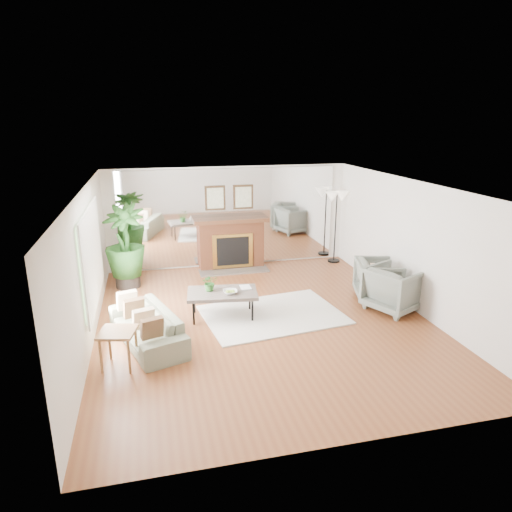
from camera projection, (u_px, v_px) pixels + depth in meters
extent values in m
plane|color=brown|center=(263.00, 320.00, 8.51)|extent=(7.00, 7.00, 0.00)
cube|color=silver|center=(88.00, 269.00, 7.49)|extent=(0.02, 7.00, 2.50)
cube|color=silver|center=(413.00, 246.00, 8.81)|extent=(0.02, 7.00, 2.50)
cube|color=silver|center=(229.00, 217.00, 11.40)|extent=(6.00, 0.02, 2.50)
cube|color=silver|center=(229.00, 217.00, 11.38)|extent=(5.40, 0.04, 2.40)
cube|color=#B2E09E|center=(91.00, 256.00, 7.84)|extent=(0.04, 2.40, 1.50)
cube|color=brown|center=(231.00, 244.00, 11.39)|extent=(1.60, 0.40, 1.20)
cube|color=gold|center=(233.00, 251.00, 11.23)|extent=(1.00, 0.04, 0.85)
cube|color=black|center=(233.00, 251.00, 11.21)|extent=(0.80, 0.04, 0.70)
cube|color=#564B44|center=(234.00, 271.00, 11.24)|extent=(1.70, 0.55, 0.03)
cube|color=#4C2918|center=(231.00, 220.00, 11.19)|extent=(1.85, 0.46, 0.10)
cube|color=#302112|center=(215.00, 198.00, 11.12)|extent=(0.50, 0.04, 0.60)
cube|color=#302112|center=(243.00, 197.00, 11.27)|extent=(0.50, 0.04, 0.60)
cube|color=white|center=(273.00, 315.00, 8.73)|extent=(2.77, 2.15, 0.03)
cube|color=#564B44|center=(222.00, 293.00, 8.52)|extent=(1.38, 0.91, 0.06)
cylinder|color=black|center=(194.00, 313.00, 8.28)|extent=(0.04, 0.04, 0.45)
cylinder|color=black|center=(252.00, 311.00, 8.39)|extent=(0.04, 0.04, 0.45)
cylinder|color=black|center=(194.00, 302.00, 8.79)|extent=(0.04, 0.04, 0.45)
cylinder|color=black|center=(250.00, 300.00, 8.90)|extent=(0.04, 0.04, 0.45)
imported|color=gray|center=(147.00, 327.00, 7.61)|extent=(1.33, 2.08, 0.57)
imported|color=slate|center=(378.00, 279.00, 9.47)|extent=(1.12, 1.10, 0.83)
imported|color=slate|center=(394.00, 289.00, 8.88)|extent=(1.27, 1.26, 0.88)
cube|color=#96603C|center=(117.00, 332.00, 6.78)|extent=(0.63, 0.63, 0.04)
cylinder|color=#96603C|center=(101.00, 356.00, 6.67)|extent=(0.04, 0.04, 0.56)
cylinder|color=#96603C|center=(129.00, 357.00, 6.67)|extent=(0.04, 0.04, 0.56)
cylinder|color=#96603C|center=(110.00, 343.00, 7.07)|extent=(0.04, 0.04, 0.56)
cylinder|color=#96603C|center=(136.00, 343.00, 7.06)|extent=(0.04, 0.04, 0.56)
cylinder|color=black|center=(128.00, 278.00, 10.16)|extent=(0.54, 0.54, 0.38)
imported|color=#2E6324|center=(125.00, 241.00, 9.91)|extent=(1.11, 1.11, 1.59)
cylinder|color=black|center=(334.00, 261.00, 11.99)|extent=(0.31, 0.31, 0.04)
cylinder|color=black|center=(335.00, 229.00, 11.74)|extent=(0.03, 0.03, 1.78)
cone|color=beige|center=(332.00, 197.00, 11.47)|extent=(0.33, 0.33, 0.25)
cone|color=beige|center=(342.00, 196.00, 11.53)|extent=(0.33, 0.33, 0.25)
imported|color=#2E6324|center=(210.00, 282.00, 8.51)|extent=(0.30, 0.26, 0.33)
imported|color=#96603C|center=(230.00, 292.00, 8.40)|extent=(0.28, 0.28, 0.07)
imported|color=#96603C|center=(241.00, 288.00, 8.67)|extent=(0.19, 0.27, 0.02)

